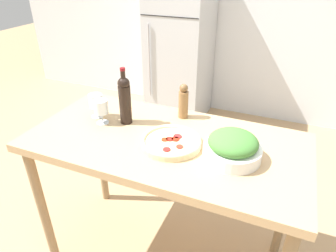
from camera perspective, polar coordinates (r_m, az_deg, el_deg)
name	(u,v)px	position (r m, az deg, el deg)	size (l,w,h in m)	color
wall_back	(249,6)	(3.69, 15.25, 21.14)	(6.40, 0.08, 2.60)	silver
refrigerator	(180,47)	(3.56, 2.38, 14.80)	(0.64, 0.73, 1.76)	#B7BCC1
prep_counter	(165,155)	(1.67, -0.50, -5.56)	(1.49, 0.74, 0.93)	tan
wine_bottle	(125,99)	(1.72, -8.23, 5.11)	(0.07, 0.07, 0.33)	black
wine_glass_near	(101,108)	(1.76, -12.62, 3.39)	(0.08, 0.08, 0.15)	silver
wine_glass_far	(96,102)	(1.84, -13.58, 4.47)	(0.08, 0.08, 0.15)	silver
pepper_mill	(183,102)	(1.78, 2.90, 4.65)	(0.06, 0.06, 0.21)	olive
salad_bowl	(232,147)	(1.46, 12.18, -3.93)	(0.28, 0.28, 0.14)	white
homemade_pizza	(171,142)	(1.55, 0.60, -3.00)	(0.31, 0.31, 0.04)	beige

